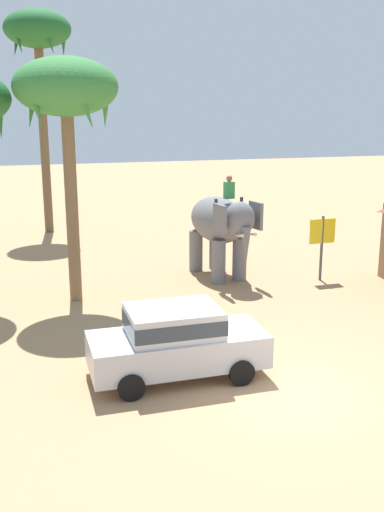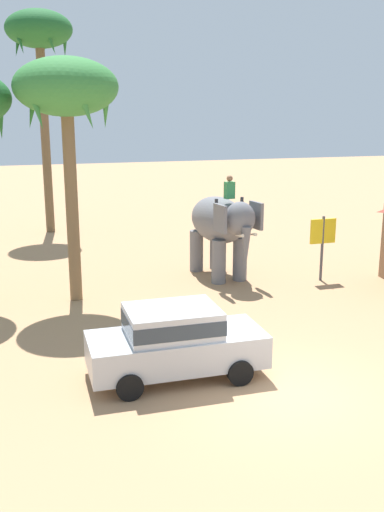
% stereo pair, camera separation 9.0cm
% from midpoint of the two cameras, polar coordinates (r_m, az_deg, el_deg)
% --- Properties ---
extents(ground_plane, '(120.00, 120.00, 0.00)m').
position_cam_midpoint_polar(ground_plane, '(13.46, 8.91, -13.02)').
color(ground_plane, tan).
extents(car_sedan_foreground, '(4.14, 1.96, 1.70)m').
position_cam_midpoint_polar(car_sedan_foreground, '(13.66, -1.49, -8.16)').
color(car_sedan_foreground, '#B7BABF').
rests_on(car_sedan_foreground, ground).
extents(elephant_with_mahout, '(2.02, 3.97, 3.88)m').
position_cam_midpoint_polar(elephant_with_mahout, '(21.57, 2.97, 3.05)').
color(elephant_with_mahout, slate).
rests_on(elephant_with_mahout, ground).
extents(palm_tree_behind_elephant, '(3.20, 3.20, 10.81)m').
position_cam_midpoint_polar(palm_tree_behind_elephant, '(30.75, -14.62, 19.86)').
color(palm_tree_behind_elephant, brown).
rests_on(palm_tree_behind_elephant, ground).
extents(palm_tree_far_back, '(3.20, 3.20, 7.70)m').
position_cam_midpoint_polar(palm_tree_far_back, '(18.84, -12.06, 15.27)').
color(palm_tree_far_back, brown).
rests_on(palm_tree_far_back, ground).
extents(signboard_yellow, '(1.00, 0.10, 2.40)m').
position_cam_midpoint_polar(signboard_yellow, '(21.70, 12.79, 1.97)').
color(signboard_yellow, '#4C4C51').
rests_on(signboard_yellow, ground).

